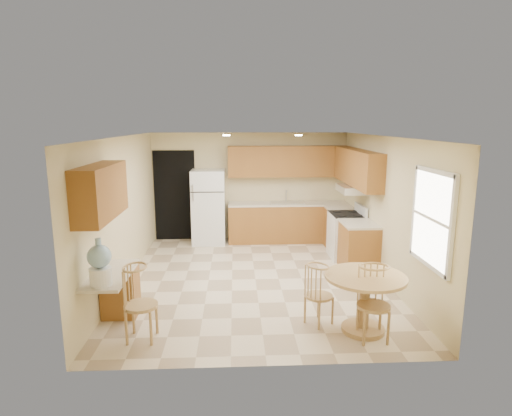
{
  "coord_description": "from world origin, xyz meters",
  "views": [
    {
      "loc": [
        -0.34,
        -7.17,
        2.74
      ],
      "look_at": [
        0.03,
        0.3,
        1.23
      ],
      "focal_mm": 30.0,
      "sensor_mm": 36.0,
      "label": 1
    }
  ],
  "objects_px": {
    "refrigerator": "(209,207)",
    "chair_table_b": "(376,299)",
    "chair_desk": "(139,299)",
    "water_crock": "(100,264)",
    "stove": "(347,235)",
    "dining_table": "(365,295)",
    "chair_table_a": "(321,291)"
  },
  "relations": [
    {
      "from": "chair_desk",
      "to": "water_crock",
      "type": "relative_size",
      "value": 1.63
    },
    {
      "from": "chair_table_b",
      "to": "dining_table",
      "type": "bearing_deg",
      "value": -80.92
    },
    {
      "from": "chair_table_a",
      "to": "chair_desk",
      "type": "relative_size",
      "value": 0.87
    },
    {
      "from": "water_crock",
      "to": "chair_desk",
      "type": "bearing_deg",
      "value": -2.87
    },
    {
      "from": "chair_table_a",
      "to": "chair_table_b",
      "type": "relative_size",
      "value": 0.88
    },
    {
      "from": "dining_table",
      "to": "stove",
      "type": "bearing_deg",
      "value": 79.53
    },
    {
      "from": "stove",
      "to": "water_crock",
      "type": "height_order",
      "value": "water_crock"
    },
    {
      "from": "refrigerator",
      "to": "stove",
      "type": "distance_m",
      "value": 3.15
    },
    {
      "from": "refrigerator",
      "to": "chair_desk",
      "type": "relative_size",
      "value": 1.74
    },
    {
      "from": "dining_table",
      "to": "chair_table_b",
      "type": "height_order",
      "value": "chair_table_b"
    },
    {
      "from": "stove",
      "to": "dining_table",
      "type": "relative_size",
      "value": 1.03
    },
    {
      "from": "stove",
      "to": "water_crock",
      "type": "distance_m",
      "value": 5.16
    },
    {
      "from": "dining_table",
      "to": "chair_table_b",
      "type": "xyz_separation_m",
      "value": [
        0.05,
        -0.31,
        0.07
      ]
    },
    {
      "from": "chair_table_a",
      "to": "dining_table",
      "type": "bearing_deg",
      "value": 37.24
    },
    {
      "from": "refrigerator",
      "to": "chair_table_a",
      "type": "relative_size",
      "value": 1.99
    },
    {
      "from": "stove",
      "to": "water_crock",
      "type": "relative_size",
      "value": 1.83
    },
    {
      "from": "refrigerator",
      "to": "chair_table_b",
      "type": "height_order",
      "value": "refrigerator"
    },
    {
      "from": "chair_desk",
      "to": "refrigerator",
      "type": "bearing_deg",
      "value": 175.88
    },
    {
      "from": "stove",
      "to": "chair_table_a",
      "type": "bearing_deg",
      "value": -110.77
    },
    {
      "from": "dining_table",
      "to": "chair_table_b",
      "type": "distance_m",
      "value": 0.33
    },
    {
      "from": "chair_desk",
      "to": "chair_table_b",
      "type": "bearing_deg",
      "value": 90.5
    },
    {
      "from": "refrigerator",
      "to": "chair_desk",
      "type": "distance_m",
      "value": 4.59
    },
    {
      "from": "water_crock",
      "to": "refrigerator",
      "type": "bearing_deg",
      "value": 76.92
    },
    {
      "from": "dining_table",
      "to": "chair_table_b",
      "type": "relative_size",
      "value": 1.1
    },
    {
      "from": "chair_table_a",
      "to": "chair_desk",
      "type": "distance_m",
      "value": 2.37
    },
    {
      "from": "dining_table",
      "to": "water_crock",
      "type": "height_order",
      "value": "water_crock"
    },
    {
      "from": "refrigerator",
      "to": "chair_table_a",
      "type": "distance_m",
      "value": 4.57
    },
    {
      "from": "refrigerator",
      "to": "stove",
      "type": "height_order",
      "value": "refrigerator"
    },
    {
      "from": "dining_table",
      "to": "chair_desk",
      "type": "bearing_deg",
      "value": -176.75
    },
    {
      "from": "stove",
      "to": "chair_table_b",
      "type": "bearing_deg",
      "value": -98.74
    },
    {
      "from": "stove",
      "to": "chair_table_b",
      "type": "relative_size",
      "value": 1.14
    },
    {
      "from": "chair_table_a",
      "to": "water_crock",
      "type": "height_order",
      "value": "water_crock"
    }
  ]
}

